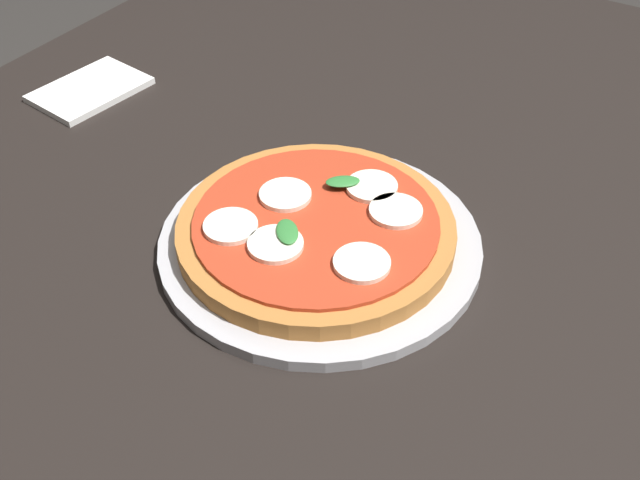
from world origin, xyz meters
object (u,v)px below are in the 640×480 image
(napkin, at_px, (90,90))
(dining_table, at_px, (354,336))
(serving_tray, at_px, (320,243))
(pizza, at_px, (316,229))

(napkin, bearing_deg, dining_table, -103.78)
(serving_tray, bearing_deg, dining_table, -106.46)
(serving_tray, distance_m, pizza, 0.02)
(serving_tray, height_order, napkin, serving_tray)
(serving_tray, bearing_deg, napkin, 76.55)
(napkin, bearing_deg, serving_tray, -103.45)
(dining_table, xyz_separation_m, pizza, (0.01, 0.05, 0.11))
(dining_table, distance_m, pizza, 0.12)
(serving_tray, xyz_separation_m, pizza, (-0.00, 0.00, 0.02))
(dining_table, bearing_deg, napkin, 76.22)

